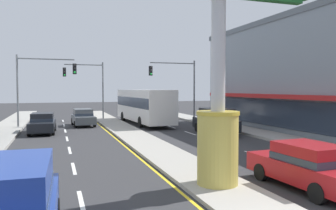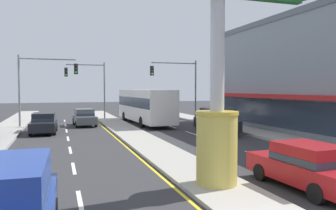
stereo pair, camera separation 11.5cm
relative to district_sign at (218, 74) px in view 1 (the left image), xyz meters
name	(u,v)px [view 1 (the left image)]	position (x,y,z in m)	size (l,w,h in m)	color
median_strip	(132,135)	(0.00, 13.23, -3.77)	(2.34, 52.00, 0.14)	#A39E93
sidewalk_right	(257,133)	(9.01, 11.23, -3.75)	(2.48, 60.00, 0.18)	#9E9B93
lane_markings	(137,138)	(0.00, 11.88, -3.84)	(9.08, 52.00, 0.01)	silver
district_sign	(218,74)	(0.00, 0.00, 0.00)	(7.08, 1.44, 7.95)	gold
storefront_right	(322,75)	(14.42, 10.72, 0.61)	(8.72, 23.83, 8.92)	gray
traffic_light_left_side	(40,78)	(-6.41, 20.37, 0.40)	(4.86, 0.46, 6.20)	slate
traffic_light_right_side	(178,80)	(6.41, 21.14, 0.40)	(4.86, 0.46, 6.20)	slate
traffic_light_median_far	(89,81)	(-1.80, 26.33, 0.35)	(4.20, 0.46, 6.20)	slate
sedan_near_right_lane	(307,165)	(2.82, -1.02, -3.06)	(1.98, 4.37, 1.53)	maroon
sedan_far_right_lane	(83,117)	(-2.82, 20.99, -3.06)	(1.98, 4.37, 1.53)	#4C5156
sedan_near_left_lane	(43,123)	(-6.12, 16.71, -3.06)	(1.96, 4.36, 1.53)	black
bus_mid_left_lane	(143,104)	(2.82, 21.01, -1.98)	(3.04, 11.31, 3.26)	silver
suv_far_left_oncoming	(216,121)	(6.12, 12.29, -2.86)	(2.11, 4.67, 1.90)	black
suv_kerb_right	(5,210)	(-6.12, -2.89, -2.86)	(2.08, 4.66, 1.90)	navy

